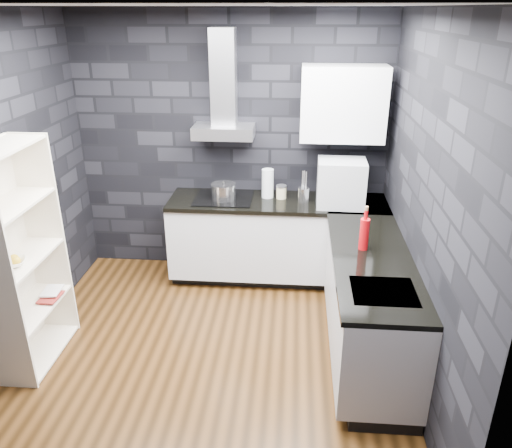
# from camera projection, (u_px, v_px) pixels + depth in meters

# --- Properties ---
(ground) EXTENTS (3.20, 3.20, 0.00)m
(ground) POSITION_uv_depth(u_px,v_px,m) (211.00, 351.00, 4.24)
(ground) COLOR #472A11
(ceiling) EXTENTS (3.20, 3.20, 0.00)m
(ceiling) POSITION_uv_depth(u_px,v_px,m) (195.00, 5.00, 3.17)
(ceiling) COLOR white
(wall_back) EXTENTS (3.20, 0.05, 2.70)m
(wall_back) POSITION_uv_depth(u_px,v_px,m) (232.00, 147.00, 5.19)
(wall_back) COLOR black
(wall_back) RESTS_ON ground
(wall_front) EXTENTS (3.20, 0.05, 2.70)m
(wall_front) POSITION_uv_depth(u_px,v_px,m) (140.00, 334.00, 2.22)
(wall_front) COLOR black
(wall_front) RESTS_ON ground
(wall_right) EXTENTS (0.05, 3.20, 2.70)m
(wall_right) POSITION_uv_depth(u_px,v_px,m) (427.00, 210.00, 3.58)
(wall_right) COLOR black
(wall_right) RESTS_ON ground
(toekick_back) EXTENTS (2.18, 0.50, 0.10)m
(toekick_back) POSITION_uv_depth(u_px,v_px,m) (276.00, 272.00, 5.41)
(toekick_back) COLOR black
(toekick_back) RESTS_ON ground
(toekick_right) EXTENTS (0.50, 1.78, 0.10)m
(toekick_right) POSITION_uv_depth(u_px,v_px,m) (369.00, 347.00, 4.21)
(toekick_right) COLOR black
(toekick_right) RESTS_ON ground
(counter_back_cab) EXTENTS (2.20, 0.60, 0.76)m
(counter_back_cab) POSITION_uv_depth(u_px,v_px,m) (277.00, 238.00, 5.20)
(counter_back_cab) COLOR silver
(counter_back_cab) RESTS_ON ground
(counter_right_cab) EXTENTS (0.60, 1.80, 0.76)m
(counter_right_cab) POSITION_uv_depth(u_px,v_px,m) (369.00, 304.00, 4.05)
(counter_right_cab) COLOR silver
(counter_right_cab) RESTS_ON ground
(counter_back_top) EXTENTS (2.20, 0.62, 0.04)m
(counter_back_top) POSITION_uv_depth(u_px,v_px,m) (278.00, 202.00, 5.03)
(counter_back_top) COLOR black
(counter_back_top) RESTS_ON counter_back_cab
(counter_right_top) EXTENTS (0.62, 1.80, 0.04)m
(counter_right_top) POSITION_uv_depth(u_px,v_px,m) (372.00, 260.00, 3.89)
(counter_right_top) COLOR black
(counter_right_top) RESTS_ON counter_right_cab
(counter_corner_top) EXTENTS (0.62, 0.62, 0.04)m
(counter_corner_top) POSITION_uv_depth(u_px,v_px,m) (357.00, 204.00, 4.98)
(counter_corner_top) COLOR black
(counter_corner_top) RESTS_ON counter_right_cab
(hood_body) EXTENTS (0.60, 0.34, 0.12)m
(hood_body) POSITION_uv_depth(u_px,v_px,m) (224.00, 132.00, 4.93)
(hood_body) COLOR silver
(hood_body) RESTS_ON wall_back
(hood_chimney) EXTENTS (0.24, 0.20, 0.90)m
(hood_chimney) POSITION_uv_depth(u_px,v_px,m) (223.00, 77.00, 4.79)
(hood_chimney) COLOR silver
(hood_chimney) RESTS_ON hood_body
(upper_cabinet) EXTENTS (0.80, 0.35, 0.70)m
(upper_cabinet) POSITION_uv_depth(u_px,v_px,m) (343.00, 104.00, 4.73)
(upper_cabinet) COLOR white
(upper_cabinet) RESTS_ON wall_back
(cooktop) EXTENTS (0.58, 0.50, 0.01)m
(cooktop) POSITION_uv_depth(u_px,v_px,m) (224.00, 198.00, 5.07)
(cooktop) COLOR black
(cooktop) RESTS_ON counter_back_top
(sink_rim) EXTENTS (0.44, 0.40, 0.01)m
(sink_rim) POSITION_uv_depth(u_px,v_px,m) (384.00, 292.00, 3.42)
(sink_rim) COLOR silver
(sink_rim) RESTS_ON counter_right_top
(pot) EXTENTS (0.25, 0.25, 0.14)m
(pot) POSITION_uv_depth(u_px,v_px,m) (224.00, 192.00, 5.01)
(pot) COLOR silver
(pot) RESTS_ON cooktop
(glass_vase) EXTENTS (0.16, 0.16, 0.29)m
(glass_vase) POSITION_uv_depth(u_px,v_px,m) (268.00, 183.00, 5.06)
(glass_vase) COLOR white
(glass_vase) RESTS_ON counter_back_top
(storage_jar) EXTENTS (0.11, 0.11, 0.12)m
(storage_jar) POSITION_uv_depth(u_px,v_px,m) (281.00, 193.00, 5.06)
(storage_jar) COLOR #CCC18C
(storage_jar) RESTS_ON counter_back_top
(utensil_crock) EXTENTS (0.14, 0.14, 0.14)m
(utensil_crock) POSITION_uv_depth(u_px,v_px,m) (303.00, 195.00, 4.97)
(utensil_crock) COLOR silver
(utensil_crock) RESTS_ON counter_back_top
(appliance_garage) EXTENTS (0.46, 0.36, 0.46)m
(appliance_garage) POSITION_uv_depth(u_px,v_px,m) (341.00, 183.00, 4.82)
(appliance_garage) COLOR #B9BCC1
(appliance_garage) RESTS_ON counter_back_top
(red_bottle) EXTENTS (0.08, 0.08, 0.26)m
(red_bottle) POSITION_uv_depth(u_px,v_px,m) (364.00, 234.00, 3.97)
(red_bottle) COLOR #B0090F
(red_bottle) RESTS_ON counter_right_top
(bookshelf) EXTENTS (0.60, 0.87, 1.80)m
(bookshelf) POSITION_uv_depth(u_px,v_px,m) (21.00, 259.00, 3.85)
(bookshelf) COLOR #F0E4CB
(bookshelf) RESTS_ON ground
(fruit_bowl) EXTENTS (0.25, 0.25, 0.05)m
(fruit_bowl) POSITION_uv_depth(u_px,v_px,m) (12.00, 262.00, 3.72)
(fruit_bowl) COLOR white
(fruit_bowl) RESTS_ON bookshelf
(book_red) EXTENTS (0.16, 0.03, 0.21)m
(book_red) POSITION_uv_depth(u_px,v_px,m) (40.00, 287.00, 4.11)
(book_red) COLOR maroon
(book_red) RESTS_ON bookshelf
(book_second) EXTENTS (0.15, 0.03, 0.20)m
(book_second) POSITION_uv_depth(u_px,v_px,m) (41.00, 281.00, 4.15)
(book_second) COLOR #B2B2B2
(book_second) RESTS_ON bookshelf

